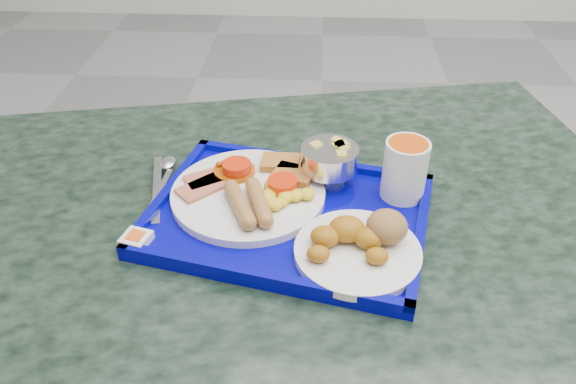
{
  "coord_description": "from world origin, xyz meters",
  "views": [
    {
      "loc": [
        -0.69,
        -0.76,
        1.28
      ],
      "look_at": [
        -0.73,
        -0.1,
        0.8
      ],
      "focal_mm": 35.0,
      "sensor_mm": 36.0,
      "label": 1
    }
  ],
  "objects_px": {
    "table": "(272,304)",
    "bread_plate": "(361,243)",
    "fruit_bowl": "(330,159)",
    "tray": "(288,216)",
    "juice_cup": "(405,168)",
    "main_plate": "(252,191)"
  },
  "relations": [
    {
      "from": "table",
      "to": "bread_plate",
      "type": "distance_m",
      "value": 0.27
    },
    {
      "from": "main_plate",
      "to": "tray",
      "type": "bearing_deg",
      "value": -33.2
    },
    {
      "from": "fruit_bowl",
      "to": "bread_plate",
      "type": "bearing_deg",
      "value": -76.26
    },
    {
      "from": "bread_plate",
      "to": "tray",
      "type": "bearing_deg",
      "value": 142.11
    },
    {
      "from": "table",
      "to": "main_plate",
      "type": "xyz_separation_m",
      "value": [
        -0.03,
        0.03,
        0.22
      ]
    },
    {
      "from": "table",
      "to": "tray",
      "type": "xyz_separation_m",
      "value": [
        0.03,
        -0.01,
        0.2
      ]
    },
    {
      "from": "main_plate",
      "to": "bread_plate",
      "type": "height_order",
      "value": "bread_plate"
    },
    {
      "from": "table",
      "to": "tray",
      "type": "bearing_deg",
      "value": -11.46
    },
    {
      "from": "main_plate",
      "to": "juice_cup",
      "type": "distance_m",
      "value": 0.24
    },
    {
      "from": "fruit_bowl",
      "to": "juice_cup",
      "type": "height_order",
      "value": "juice_cup"
    },
    {
      "from": "table",
      "to": "juice_cup",
      "type": "distance_m",
      "value": 0.33
    },
    {
      "from": "fruit_bowl",
      "to": "juice_cup",
      "type": "bearing_deg",
      "value": -16.52
    },
    {
      "from": "tray",
      "to": "bread_plate",
      "type": "distance_m",
      "value": 0.13
    },
    {
      "from": "bread_plate",
      "to": "fruit_bowl",
      "type": "relative_size",
      "value": 1.9
    },
    {
      "from": "main_plate",
      "to": "fruit_bowl",
      "type": "relative_size",
      "value": 2.61
    },
    {
      "from": "table",
      "to": "main_plate",
      "type": "relative_size",
      "value": 5.6
    },
    {
      "from": "main_plate",
      "to": "fruit_bowl",
      "type": "bearing_deg",
      "value": 24.15
    },
    {
      "from": "table",
      "to": "main_plate",
      "type": "distance_m",
      "value": 0.22
    },
    {
      "from": "table",
      "to": "fruit_bowl",
      "type": "height_order",
      "value": "fruit_bowl"
    },
    {
      "from": "tray",
      "to": "bread_plate",
      "type": "xyz_separation_m",
      "value": [
        0.1,
        -0.08,
        0.02
      ]
    },
    {
      "from": "tray",
      "to": "main_plate",
      "type": "height_order",
      "value": "main_plate"
    },
    {
      "from": "main_plate",
      "to": "juice_cup",
      "type": "height_order",
      "value": "juice_cup"
    }
  ]
}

